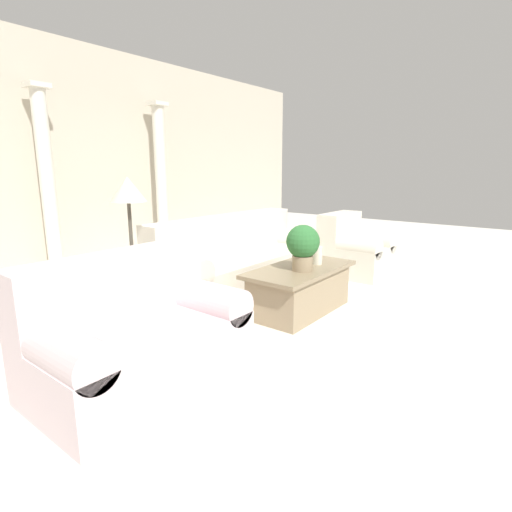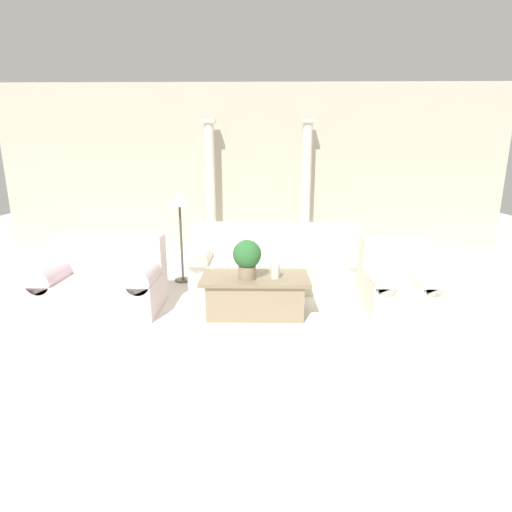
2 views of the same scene
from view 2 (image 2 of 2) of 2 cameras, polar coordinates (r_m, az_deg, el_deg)
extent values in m
plane|color=silver|center=(5.39, -1.21, -6.09)|extent=(16.00, 16.00, 0.00)
cube|color=beige|center=(8.14, -0.46, 12.41)|extent=(10.00, 0.06, 3.20)
cube|color=beige|center=(5.80, 2.85, -2.41)|extent=(2.41, 0.86, 0.42)
cube|color=beige|center=(5.96, 2.81, 2.45)|extent=(2.41, 0.30, 0.47)
cylinder|color=beige|center=(5.79, -7.72, 0.14)|extent=(0.28, 0.86, 0.28)
cylinder|color=beige|center=(5.87, 13.35, 0.06)|extent=(0.28, 0.86, 0.28)
cube|color=silver|center=(5.32, -20.97, -4.98)|extent=(1.41, 0.86, 0.42)
cube|color=silver|center=(5.45, -20.32, 0.39)|extent=(1.41, 0.30, 0.47)
cylinder|color=silver|center=(5.48, -26.73, -2.15)|extent=(0.28, 0.86, 0.28)
cylinder|color=silver|center=(5.06, -15.25, -2.38)|extent=(0.28, 0.86, 0.28)
cube|color=#998466|center=(4.83, -0.12, -5.83)|extent=(1.13, 0.57, 0.43)
cube|color=#897759|center=(4.75, -0.13, -3.17)|extent=(1.28, 0.64, 0.04)
cylinder|color=#937F60|center=(4.66, -1.27, -2.32)|extent=(0.20, 0.20, 0.15)
sphere|color=#2D6B33|center=(4.60, -1.28, 0.26)|extent=(0.33, 0.33, 0.33)
cylinder|color=silver|center=(4.66, 2.79, -2.06)|extent=(0.10, 0.10, 0.19)
cylinder|color=#4C473D|center=(6.21, -10.37, -3.38)|extent=(0.25, 0.25, 0.03)
cylinder|color=#4C473D|center=(6.06, -10.61, 1.82)|extent=(0.04, 0.04, 1.12)
cone|color=beige|center=(5.95, -10.92, 8.23)|extent=(0.35, 0.35, 0.24)
cylinder|color=silver|center=(7.92, -6.51, 9.52)|extent=(0.19, 0.19, 2.44)
cube|color=silver|center=(7.92, -6.78, 18.56)|extent=(0.26, 0.26, 0.06)
cylinder|color=silver|center=(7.91, 7.14, 9.48)|extent=(0.19, 0.19, 2.44)
cube|color=silver|center=(7.90, 7.44, 18.55)|extent=(0.26, 0.26, 0.06)
cube|color=beige|center=(5.26, 19.52, -5.11)|extent=(0.82, 0.85, 0.41)
cube|color=beige|center=(5.39, 18.99, 0.13)|extent=(0.82, 0.30, 0.44)
cylinder|color=beige|center=(5.11, 16.89, -2.61)|extent=(0.28, 0.85, 0.28)
cylinder|color=beige|center=(5.28, 22.50, -2.55)|extent=(0.28, 0.85, 0.28)
camera|label=1|loc=(4.30, -53.86, 2.95)|focal=28.00mm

